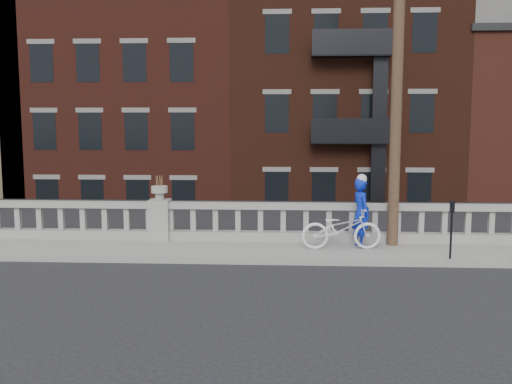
% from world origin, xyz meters
% --- Properties ---
extents(ground, '(120.00, 120.00, 0.00)m').
position_xyz_m(ground, '(0.00, 0.00, 0.00)').
color(ground, black).
rests_on(ground, ground).
extents(sidewalk, '(32.00, 2.20, 0.15)m').
position_xyz_m(sidewalk, '(0.00, 3.00, 0.07)').
color(sidewalk, gray).
rests_on(sidewalk, ground).
extents(balustrade, '(28.00, 0.34, 1.03)m').
position_xyz_m(balustrade, '(0.00, 3.95, 0.64)').
color(balustrade, gray).
rests_on(balustrade, sidewalk).
extents(planter_pedestal, '(0.55, 0.55, 1.76)m').
position_xyz_m(planter_pedestal, '(0.00, 3.95, 0.83)').
color(planter_pedestal, gray).
rests_on(planter_pedestal, sidewalk).
extents(lower_level, '(80.00, 44.00, 20.80)m').
position_xyz_m(lower_level, '(0.56, 23.04, 2.63)').
color(lower_level, '#605E59').
rests_on(lower_level, ground).
extents(utility_pole, '(1.60, 0.28, 10.00)m').
position_xyz_m(utility_pole, '(6.20, 3.60, 5.24)').
color(utility_pole, '#422D1E').
rests_on(utility_pole, sidewalk).
extents(parking_meter_d, '(0.10, 0.09, 1.36)m').
position_xyz_m(parking_meter_d, '(7.28, 2.15, 1.00)').
color(parking_meter_d, black).
rests_on(parking_meter_d, sidewalk).
extents(bicycle, '(2.05, 0.85, 1.05)m').
position_xyz_m(bicycle, '(4.82, 3.05, 0.67)').
color(bicycle, white).
rests_on(bicycle, sidewalk).
extents(cyclist, '(0.61, 0.75, 1.77)m').
position_xyz_m(cyclist, '(5.34, 3.35, 1.03)').
color(cyclist, '#0C23BB').
rests_on(cyclist, sidewalk).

